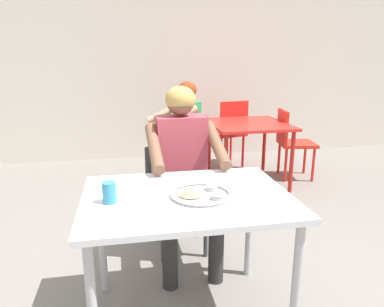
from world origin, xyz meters
TOP-DOWN VIEW (x-y plane):
  - back_wall at (0.00, 3.43)m, footprint 12.00×0.12m
  - table_foreground at (-0.06, -0.02)m, footprint 1.06×0.78m
  - thali_tray at (0.00, -0.06)m, footprint 0.31×0.31m
  - drinking_cup at (-0.45, -0.05)m, footprint 0.07×0.07m
  - chair_foreground at (0.01, 0.79)m, footprint 0.41×0.40m
  - diner_foreground at (0.02, 0.58)m, footprint 0.50×0.56m
  - table_background_red at (1.00, 2.06)m, footprint 0.85×0.90m
  - chair_red_left at (0.34, 2.07)m, footprint 0.45×0.44m
  - chair_red_right at (1.57, 2.13)m, footprint 0.46×0.44m
  - chair_red_far at (0.97, 2.67)m, footprint 0.49×0.49m
  - patron_background at (0.21, 2.04)m, footprint 0.59×0.55m

SIDE VIEW (x-z plane):
  - chair_red_right at x=1.57m, z-range 0.07..0.89m
  - chair_red_left at x=0.34m, z-range 0.07..0.89m
  - chair_foreground at x=0.01m, z-range 0.07..0.91m
  - chair_red_far at x=0.97m, z-range 0.07..0.96m
  - table_background_red at x=1.00m, z-range 0.27..0.98m
  - table_foreground at x=-0.06m, z-range 0.29..1.02m
  - patron_background at x=0.21m, z-range 0.12..1.29m
  - diner_foreground at x=0.02m, z-range 0.12..1.36m
  - thali_tray at x=0.00m, z-range 0.73..0.76m
  - drinking_cup at x=-0.45m, z-range 0.74..0.85m
  - back_wall at x=0.00m, z-range 0.00..3.40m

